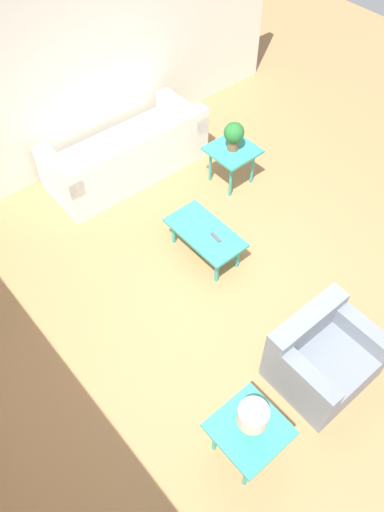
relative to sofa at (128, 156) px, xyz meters
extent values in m
plane|color=#A87A4C|center=(-2.33, 0.45, -0.29)|extent=(14.00, 14.00, 0.00)
cube|color=silver|center=(0.73, 0.45, 1.06)|extent=(0.12, 7.20, 2.70)
cube|color=white|center=(0.05, 0.00, -0.09)|extent=(0.96, 2.18, 0.41)
cube|color=white|center=(-0.30, 0.01, 0.30)|extent=(0.24, 2.17, 0.37)
cube|color=white|center=(0.04, -0.98, 0.24)|extent=(0.92, 0.22, 0.24)
cube|color=white|center=(0.07, 0.98, 0.24)|extent=(0.92, 0.22, 0.24)
cube|color=slate|center=(-3.71, 0.35, -0.07)|extent=(0.81, 0.93, 0.43)
cube|color=slate|center=(-3.41, 0.34, 0.30)|extent=(0.21, 0.93, 0.31)
cube|color=slate|center=(-3.71, 0.73, 0.24)|extent=(0.80, 0.17, 0.20)
cube|color=slate|center=(-3.72, -0.04, 0.24)|extent=(0.80, 0.17, 0.20)
cube|color=teal|center=(-1.78, 0.18, 0.08)|extent=(0.95, 0.50, 0.04)
cylinder|color=teal|center=(-2.17, 0.02, -0.11)|extent=(0.05, 0.05, 0.35)
cylinder|color=teal|center=(-1.39, 0.02, -0.11)|extent=(0.05, 0.05, 0.35)
cylinder|color=teal|center=(-2.17, 0.34, -0.11)|extent=(0.05, 0.05, 0.35)
cylinder|color=teal|center=(-1.39, 0.34, -0.11)|extent=(0.05, 0.05, 0.35)
cube|color=teal|center=(-1.04, -0.94, 0.24)|extent=(0.58, 0.58, 0.04)
cylinder|color=teal|center=(-1.24, -1.14, -0.03)|extent=(0.04, 0.04, 0.51)
cylinder|color=teal|center=(-0.84, -1.14, -0.03)|extent=(0.04, 0.04, 0.51)
cylinder|color=teal|center=(-1.24, -0.74, -0.03)|extent=(0.04, 0.04, 0.51)
cylinder|color=teal|center=(-0.84, -0.74, -0.03)|extent=(0.04, 0.04, 0.51)
cube|color=teal|center=(-3.77, 1.45, 0.24)|extent=(0.58, 0.58, 0.04)
cylinder|color=teal|center=(-3.97, 1.25, -0.03)|extent=(0.04, 0.04, 0.51)
cylinder|color=teal|center=(-3.57, 1.25, -0.03)|extent=(0.04, 0.04, 0.51)
cylinder|color=teal|center=(-3.97, 1.65, -0.03)|extent=(0.04, 0.04, 0.51)
cylinder|color=teal|center=(-3.57, 1.65, -0.03)|extent=(0.04, 0.04, 0.51)
cylinder|color=brown|center=(-1.04, -0.94, 0.33)|extent=(0.15, 0.15, 0.15)
sphere|color=#236B2D|center=(-1.04, -0.94, 0.52)|extent=(0.26, 0.26, 0.26)
cylinder|color=red|center=(-3.77, 1.45, 0.35)|extent=(0.12, 0.12, 0.18)
cylinder|color=beige|center=(-3.77, 1.45, 0.53)|extent=(0.25, 0.25, 0.19)
cube|color=#4C4C51|center=(-1.93, 0.15, 0.11)|extent=(0.16, 0.06, 0.02)
camera|label=1|loc=(-4.60, 2.78, 4.36)|focal=35.00mm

